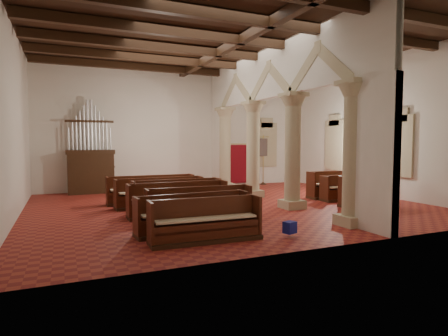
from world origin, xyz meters
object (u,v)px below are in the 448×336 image
processional_banner (263,169)px  lectern (108,182)px  nave_pew_0 (206,227)px  aisle_pew_0 (366,196)px  pipe_organ (91,164)px

processional_banner → lectern: bearing=160.3°
lectern → nave_pew_0: size_ratio=0.45×
processional_banner → aisle_pew_0: processional_banner is taller
nave_pew_0 → aisle_pew_0: 7.50m
pipe_organ → processional_banner: (9.05, -0.01, -0.53)m
processional_banner → aisle_pew_0: 7.67m
aisle_pew_0 → lectern: bearing=134.2°
processional_banner → nave_pew_0: size_ratio=1.01×
pipe_organ → lectern: 1.13m
lectern → aisle_pew_0: 11.32m
pipe_organ → aisle_pew_0: pipe_organ is taller
nave_pew_0 → aisle_pew_0: bearing=19.3°
pipe_organ → nave_pew_0: pipe_organ is taller
nave_pew_0 → pipe_organ: bearing=102.6°
pipe_organ → lectern: bearing=-0.9°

